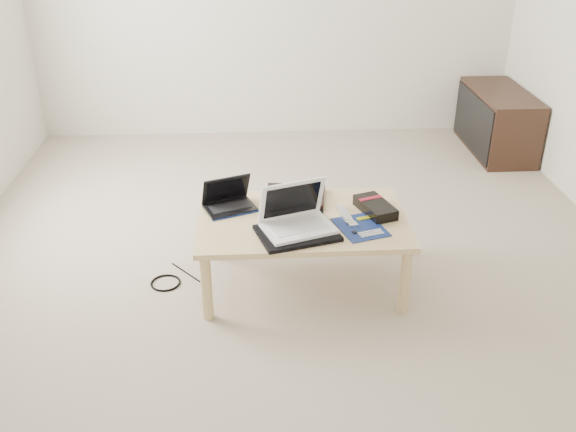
{
  "coord_description": "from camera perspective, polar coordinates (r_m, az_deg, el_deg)",
  "views": [
    {
      "loc": [
        -0.21,
        -3.4,
        1.98
      ],
      "look_at": [
        -0.03,
        -0.42,
        0.42
      ],
      "focal_mm": 40.0,
      "sensor_mm": 36.0,
      "label": 1
    }
  ],
  "objects": [
    {
      "name": "floor_cable_trail",
      "position": [
        3.68,
        -8.75,
        -5.19
      ],
      "size": [
        0.23,
        0.26,
        0.01
      ],
      "primitive_type": "cylinder",
      "rotation": [
        1.57,
        0.0,
        0.7
      ],
      "color": "black",
      "rests_on": "ground"
    },
    {
      "name": "motherboard",
      "position": [
        3.31,
        6.48,
        -0.99
      ],
      "size": [
        0.29,
        0.33,
        0.01
      ],
      "color": "navy",
      "rests_on": "coffee_table"
    },
    {
      "name": "white_laptop",
      "position": [
        3.23,
        0.73,
        -0.2
      ],
      "size": [
        0.4,
        0.34,
        0.24
      ],
      "color": "white",
      "rests_on": "neoprene_sleeve"
    },
    {
      "name": "cable_coil",
      "position": [
        3.4,
        -0.99,
        0.12
      ],
      "size": [
        0.13,
        0.13,
        0.01
      ],
      "primitive_type": "torus",
      "rotation": [
        0.0,
        0.0,
        0.26
      ],
      "color": "black",
      "rests_on": "coffee_table"
    },
    {
      "name": "tablet",
      "position": [
        3.38,
        1.08,
        -0.11
      ],
      "size": [
        0.26,
        0.22,
        0.01
      ],
      "color": "black",
      "rests_on": "coffee_table"
    },
    {
      "name": "book",
      "position": [
        3.58,
        0.62,
        1.74
      ],
      "size": [
        0.36,
        0.32,
        0.03
      ],
      "color": "black",
      "rests_on": "coffee_table"
    },
    {
      "name": "gpu_box",
      "position": [
        3.46,
        7.76,
        0.77
      ],
      "size": [
        0.21,
        0.3,
        0.06
      ],
      "color": "black",
      "rests_on": "coffee_table"
    },
    {
      "name": "netbook",
      "position": [
        3.48,
        -5.29,
        1.28
      ],
      "size": [
        0.31,
        0.27,
        0.18
      ],
      "color": "black",
      "rests_on": "coffee_table"
    },
    {
      "name": "remote",
      "position": [
        3.41,
        5.07,
        0.16
      ],
      "size": [
        0.07,
        0.21,
        0.02
      ],
      "color": "silver",
      "rests_on": "coffee_table"
    },
    {
      "name": "ground",
      "position": [
        3.94,
        0.14,
        -2.51
      ],
      "size": [
        4.0,
        4.0,
        0.0
      ],
      "primitive_type": "plane",
      "color": "#AFA08E",
      "rests_on": "ground"
    },
    {
      "name": "media_cabinet",
      "position": [
        5.52,
        18.04,
        8.01
      ],
      "size": [
        0.41,
        0.9,
        0.5
      ],
      "color": "#341E15",
      "rests_on": "ground"
    },
    {
      "name": "coffee_table",
      "position": [
        3.4,
        1.27,
        -0.93
      ],
      "size": [
        1.1,
        0.7,
        0.4
      ],
      "color": "#D5BD80",
      "rests_on": "ground"
    },
    {
      "name": "floor_cable_coil",
      "position": [
        3.63,
        -10.83,
        -5.86
      ],
      "size": [
        0.2,
        0.2,
        0.01
      ],
      "primitive_type": "torus",
      "rotation": [
        0.0,
        0.0,
        0.27
      ],
      "color": "black",
      "rests_on": "ground"
    },
    {
      "name": "neoprene_sleeve",
      "position": [
        3.22,
        0.83,
        -1.54
      ],
      "size": [
        0.45,
        0.38,
        0.02
      ],
      "primitive_type": "cube",
      "rotation": [
        0.0,
        0.0,
        0.28
      ],
      "color": "black",
      "rests_on": "coffee_table"
    }
  ]
}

